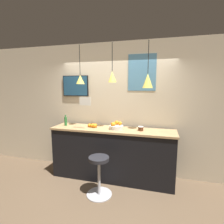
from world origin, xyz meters
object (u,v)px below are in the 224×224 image
object	(u,v)px
bar_stool	(99,171)
mounted_tv	(76,86)
spread_jar	(141,129)
juice_bottle	(66,121)
fruit_bowl	(116,126)

from	to	relation	value
bar_stool	mounted_tv	size ratio (longest dim) A/B	1.15
bar_stool	spread_jar	size ratio (longest dim) A/B	6.82
juice_bottle	mounted_tv	size ratio (longest dim) A/B	0.38
mounted_tv	fruit_bowl	bearing A→B (deg)	-17.55
bar_stool	spread_jar	distance (m)	1.13
fruit_bowl	spread_jar	size ratio (longest dim) A/B	2.70
spread_jar	mounted_tv	xyz separation A→B (m)	(-1.57, 0.34, 0.83)
juice_bottle	mounted_tv	xyz separation A→B (m)	(0.09, 0.34, 0.77)
mounted_tv	juice_bottle	bearing A→B (deg)	-104.60
bar_stool	juice_bottle	world-z (taller)	juice_bottle
juice_bottle	mounted_tv	distance (m)	0.85
bar_stool	juice_bottle	size ratio (longest dim) A/B	3.00
bar_stool	fruit_bowl	xyz separation A→B (m)	(0.16, 0.64, 0.69)
juice_bottle	spread_jar	distance (m)	1.66
bar_stool	fruit_bowl	bearing A→B (deg)	76.31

